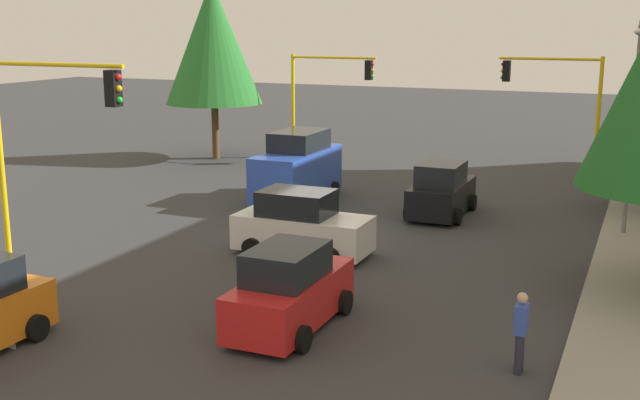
{
  "coord_description": "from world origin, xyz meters",
  "views": [
    {
      "loc": [
        23.05,
        9.86,
        6.92
      ],
      "look_at": [
        -0.23,
        -0.09,
        1.2
      ],
      "focal_mm": 44.25,
      "sensor_mm": 36.0,
      "label": 1
    }
  ],
  "objects_px": {
    "car_black": "(441,192)",
    "pedestrian_crossing": "(521,330)",
    "traffic_signal_far_left": "(557,91)",
    "tree_opposite_side": "(213,43)",
    "delivery_van_blue": "(297,169)",
    "traffic_signal_far_right": "(326,85)",
    "street_lamp_curbside": "(634,106)",
    "car_red": "(290,291)",
    "traffic_signal_near_right": "(45,123)",
    "car_white": "(301,226)"
  },
  "relations": [
    {
      "from": "car_black",
      "to": "pedestrian_crossing",
      "type": "height_order",
      "value": "car_black"
    },
    {
      "from": "traffic_signal_far_left",
      "to": "tree_opposite_side",
      "type": "xyz_separation_m",
      "value": [
        2.0,
        -16.66,
        2.04
      ]
    },
    {
      "from": "delivery_van_blue",
      "to": "car_black",
      "type": "relative_size",
      "value": 1.24
    },
    {
      "from": "tree_opposite_side",
      "to": "pedestrian_crossing",
      "type": "distance_m",
      "value": 27.78
    },
    {
      "from": "traffic_signal_far_right",
      "to": "delivery_van_blue",
      "type": "height_order",
      "value": "traffic_signal_far_right"
    },
    {
      "from": "street_lamp_curbside",
      "to": "car_black",
      "type": "xyz_separation_m",
      "value": [
        -0.89,
        -6.3,
        -3.45
      ]
    },
    {
      "from": "car_red",
      "to": "pedestrian_crossing",
      "type": "xyz_separation_m",
      "value": [
        0.36,
        5.28,
        0.01
      ]
    },
    {
      "from": "traffic_signal_far_left",
      "to": "tree_opposite_side",
      "type": "relative_size",
      "value": 0.61
    },
    {
      "from": "traffic_signal_far_left",
      "to": "street_lamp_curbside",
      "type": "distance_m",
      "value": 10.98
    },
    {
      "from": "traffic_signal_near_right",
      "to": "car_black",
      "type": "distance_m",
      "value": 13.99
    },
    {
      "from": "traffic_signal_far_right",
      "to": "street_lamp_curbside",
      "type": "xyz_separation_m",
      "value": [
        10.39,
        14.85,
        0.55
      ]
    },
    {
      "from": "street_lamp_curbside",
      "to": "traffic_signal_far_right",
      "type": "bearing_deg",
      "value": -124.99
    },
    {
      "from": "car_red",
      "to": "car_white",
      "type": "bearing_deg",
      "value": -158.16
    },
    {
      "from": "traffic_signal_near_right",
      "to": "tree_opposite_side",
      "type": "bearing_deg",
      "value": -163.71
    },
    {
      "from": "traffic_signal_far_left",
      "to": "car_black",
      "type": "bearing_deg",
      "value": -16.21
    },
    {
      "from": "traffic_signal_far_left",
      "to": "tree_opposite_side",
      "type": "height_order",
      "value": "tree_opposite_side"
    },
    {
      "from": "car_red",
      "to": "car_black",
      "type": "xyz_separation_m",
      "value": [
        -12.02,
        0.44,
        0.0
      ]
    },
    {
      "from": "pedestrian_crossing",
      "to": "car_white",
      "type": "bearing_deg",
      "value": -128.11
    },
    {
      "from": "traffic_signal_far_right",
      "to": "traffic_signal_far_left",
      "type": "bearing_deg",
      "value": 90.0
    },
    {
      "from": "traffic_signal_near_right",
      "to": "street_lamp_curbside",
      "type": "xyz_separation_m",
      "value": [
        -9.61,
        14.94,
        0.15
      ]
    },
    {
      "from": "traffic_signal_far_left",
      "to": "car_white",
      "type": "height_order",
      "value": "traffic_signal_far_left"
    },
    {
      "from": "street_lamp_curbside",
      "to": "pedestrian_crossing",
      "type": "bearing_deg",
      "value": -7.24
    },
    {
      "from": "delivery_van_blue",
      "to": "pedestrian_crossing",
      "type": "bearing_deg",
      "value": 40.55
    },
    {
      "from": "traffic_signal_far_left",
      "to": "delivery_van_blue",
      "type": "distance_m",
      "value": 13.0
    },
    {
      "from": "street_lamp_curbside",
      "to": "traffic_signal_near_right",
      "type": "bearing_deg",
      "value": -57.25
    },
    {
      "from": "traffic_signal_far_right",
      "to": "traffic_signal_far_left",
      "type": "relative_size",
      "value": 0.98
    },
    {
      "from": "traffic_signal_far_right",
      "to": "tree_opposite_side",
      "type": "relative_size",
      "value": 0.59
    },
    {
      "from": "delivery_van_blue",
      "to": "car_white",
      "type": "distance_m",
      "value": 7.34
    },
    {
      "from": "traffic_signal_near_right",
      "to": "car_white",
      "type": "bearing_deg",
      "value": 123.75
    },
    {
      "from": "tree_opposite_side",
      "to": "delivery_van_blue",
      "type": "bearing_deg",
      "value": 47.47
    },
    {
      "from": "traffic_signal_near_right",
      "to": "traffic_signal_far_right",
      "type": "bearing_deg",
      "value": 179.73
    },
    {
      "from": "traffic_signal_far_left",
      "to": "delivery_van_blue",
      "type": "bearing_deg",
      "value": -42.49
    },
    {
      "from": "car_black",
      "to": "car_white",
      "type": "bearing_deg",
      "value": -22.22
    },
    {
      "from": "tree_opposite_side",
      "to": "traffic_signal_near_right",
      "type": "bearing_deg",
      "value": 16.29
    },
    {
      "from": "traffic_signal_far_right",
      "to": "delivery_van_blue",
      "type": "xyz_separation_m",
      "value": [
        9.39,
        2.71,
        -2.52
      ]
    },
    {
      "from": "car_red",
      "to": "car_white",
      "type": "height_order",
      "value": "same"
    },
    {
      "from": "delivery_van_blue",
      "to": "car_red",
      "type": "distance_m",
      "value": 13.27
    },
    {
      "from": "street_lamp_curbside",
      "to": "car_red",
      "type": "bearing_deg",
      "value": -31.22
    },
    {
      "from": "traffic_signal_near_right",
      "to": "pedestrian_crossing",
      "type": "relative_size",
      "value": 3.5
    },
    {
      "from": "car_red",
      "to": "traffic_signal_far_right",
      "type": "bearing_deg",
      "value": -159.36
    },
    {
      "from": "traffic_signal_far_right",
      "to": "car_white",
      "type": "distance_m",
      "value": 17.3
    },
    {
      "from": "street_lamp_curbside",
      "to": "delivery_van_blue",
      "type": "distance_m",
      "value": 12.56
    },
    {
      "from": "traffic_signal_near_right",
      "to": "tree_opposite_side",
      "type": "height_order",
      "value": "tree_opposite_side"
    },
    {
      "from": "traffic_signal_far_left",
      "to": "pedestrian_crossing",
      "type": "relative_size",
      "value": 3.22
    },
    {
      "from": "car_white",
      "to": "traffic_signal_far_left",
      "type": "bearing_deg",
      "value": 161.3
    },
    {
      "from": "car_red",
      "to": "traffic_signal_near_right",
      "type": "bearing_deg",
      "value": -100.47
    },
    {
      "from": "car_black",
      "to": "tree_opposite_side",
      "type": "bearing_deg",
      "value": -118.34
    },
    {
      "from": "car_black",
      "to": "traffic_signal_far_left",
      "type": "bearing_deg",
      "value": 163.79
    },
    {
      "from": "car_red",
      "to": "pedestrian_crossing",
      "type": "distance_m",
      "value": 5.3
    },
    {
      "from": "car_white",
      "to": "delivery_van_blue",
      "type": "bearing_deg",
      "value": -154.25
    }
  ]
}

